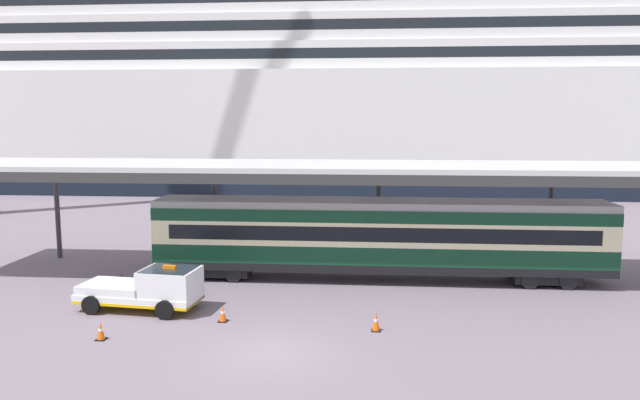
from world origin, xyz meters
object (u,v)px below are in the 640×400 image
(cruise_ship, at_px, (277,73))
(service_truck, at_px, (150,288))
(traffic_cone_mid, at_px, (376,322))
(quay_bollard, at_px, (120,283))
(traffic_cone_far, at_px, (101,331))
(train_carriage, at_px, (379,235))
(traffic_cone_near, at_px, (223,314))

(cruise_ship, bearing_deg, service_truck, -87.47)
(cruise_ship, distance_m, traffic_cone_mid, 55.44)
(cruise_ship, relative_size, quay_bollard, 153.90)
(cruise_ship, xyz_separation_m, traffic_cone_far, (1.65, -54.27, -13.41))
(cruise_ship, bearing_deg, traffic_cone_far, -88.26)
(train_carriage, distance_m, service_truck, 11.50)
(traffic_cone_near, bearing_deg, service_truck, 160.91)
(traffic_cone_near, bearing_deg, traffic_cone_mid, -5.35)
(cruise_ship, height_order, train_carriage, cruise_ship)
(train_carriage, bearing_deg, traffic_cone_far, -138.11)
(traffic_cone_mid, height_order, traffic_cone_far, traffic_cone_mid)
(traffic_cone_near, relative_size, quay_bollard, 0.69)
(traffic_cone_mid, xyz_separation_m, quay_bollard, (-11.94, 3.98, 0.15))
(quay_bollard, bearing_deg, train_carriage, 16.49)
(cruise_ship, distance_m, traffic_cone_near, 53.90)
(service_truck, relative_size, quay_bollard, 5.62)
(quay_bollard, bearing_deg, cruise_ship, 89.94)
(service_truck, bearing_deg, quay_bollard, 136.17)
(cruise_ship, relative_size, traffic_cone_mid, 197.11)
(train_carriage, xyz_separation_m, traffic_cone_far, (-10.43, -9.36, -1.98))
(traffic_cone_far, bearing_deg, traffic_cone_mid, 9.92)
(cruise_ship, bearing_deg, traffic_cone_near, -83.74)
(cruise_ship, bearing_deg, traffic_cone_mid, -77.23)
(train_carriage, relative_size, traffic_cone_mid, 30.30)
(cruise_ship, xyz_separation_m, traffic_cone_near, (5.70, -51.89, -13.40))
(traffic_cone_near, relative_size, traffic_cone_far, 1.01)
(traffic_cone_mid, bearing_deg, train_carriage, 88.55)
(train_carriage, relative_size, traffic_cone_far, 34.44)
(service_truck, xyz_separation_m, traffic_cone_mid, (9.65, -1.78, -0.62))
(train_carriage, xyz_separation_m, service_truck, (-9.84, -5.79, -1.32))
(train_carriage, distance_m, traffic_cone_mid, 7.82)
(service_truck, xyz_separation_m, quay_bollard, (-2.29, 2.20, -0.47))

